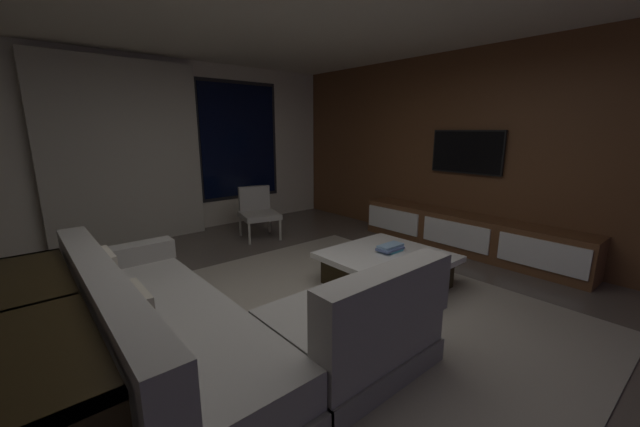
# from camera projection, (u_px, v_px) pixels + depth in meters

# --- Properties ---
(floor) EXTENTS (9.20, 9.20, 0.00)m
(floor) POSITION_uv_depth(u_px,v_px,m) (311.00, 321.00, 3.21)
(floor) COLOR #564C44
(back_wall_with_window) EXTENTS (6.60, 0.30, 2.70)m
(back_wall_with_window) POSITION_uv_depth(u_px,v_px,m) (158.00, 150.00, 5.55)
(back_wall_with_window) COLOR beige
(back_wall_with_window) RESTS_ON floor
(media_wall) EXTENTS (0.12, 7.80, 2.70)m
(media_wall) POSITION_uv_depth(u_px,v_px,m) (488.00, 152.00, 4.85)
(media_wall) COLOR brown
(media_wall) RESTS_ON floor
(area_rug) EXTENTS (3.20, 3.80, 0.01)m
(area_rug) POSITION_uv_depth(u_px,v_px,m) (347.00, 312.00, 3.36)
(area_rug) COLOR gray
(area_rug) RESTS_ON floor
(sectional_couch) EXTENTS (1.98, 2.50, 0.82)m
(sectional_couch) POSITION_uv_depth(u_px,v_px,m) (213.00, 329.00, 2.53)
(sectional_couch) COLOR gray
(sectional_couch) RESTS_ON floor
(coffee_table) EXTENTS (1.16, 1.16, 0.36)m
(coffee_table) POSITION_uv_depth(u_px,v_px,m) (387.00, 269.00, 3.89)
(coffee_table) COLOR black
(coffee_table) RESTS_ON floor
(book_stack_on_coffee_table) EXTENTS (0.32, 0.19, 0.07)m
(book_stack_on_coffee_table) POSITION_uv_depth(u_px,v_px,m) (390.00, 248.00, 3.95)
(book_stack_on_coffee_table) COLOR #44B3D0
(book_stack_on_coffee_table) RESTS_ON coffee_table
(accent_chair_near_window) EXTENTS (0.66, 0.67, 0.78)m
(accent_chair_near_window) POSITION_uv_depth(u_px,v_px,m) (258.00, 210.00, 5.64)
(accent_chair_near_window) COLOR #B2ADA0
(accent_chair_near_window) RESTS_ON floor
(media_console) EXTENTS (0.46, 3.10, 0.52)m
(media_console) POSITION_uv_depth(u_px,v_px,m) (466.00, 235.00, 4.95)
(media_console) COLOR brown
(media_console) RESTS_ON floor
(mounted_tv) EXTENTS (0.05, 1.01, 0.59)m
(mounted_tv) POSITION_uv_depth(u_px,v_px,m) (467.00, 152.00, 4.96)
(mounted_tv) COLOR black
(console_table_behind_couch) EXTENTS (0.40, 2.10, 0.74)m
(console_table_behind_couch) POSITION_uv_depth(u_px,v_px,m) (47.00, 356.00, 2.02)
(console_table_behind_couch) COLOR black
(console_table_behind_couch) RESTS_ON floor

